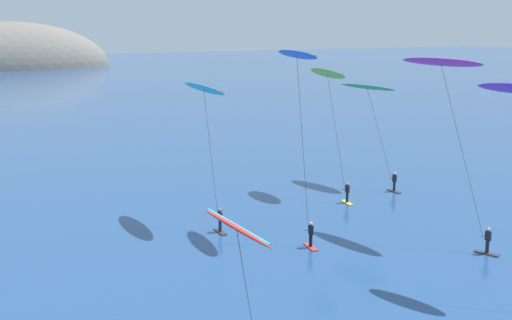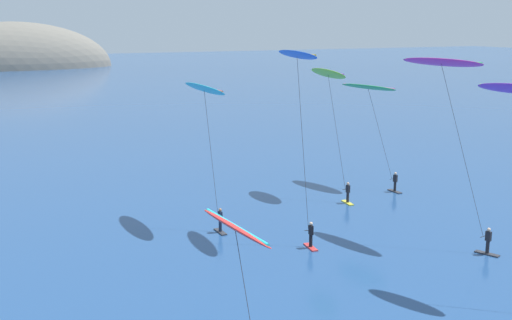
% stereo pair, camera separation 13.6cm
% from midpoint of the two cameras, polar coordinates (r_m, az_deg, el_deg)
% --- Properties ---
extents(kitesurfer_magenta, '(2.42, 7.94, 11.92)m').
position_cam_midpoint_polar(kitesurfer_magenta, '(42.37, 16.34, 7.09)').
color(kitesurfer_magenta, '#2D2D33').
rests_on(kitesurfer_magenta, ground).
extents(kitesurfer_green, '(2.80, 7.14, 8.95)m').
position_cam_midpoint_polar(kitesurfer_green, '(56.18, 9.95, 5.87)').
color(kitesurfer_green, '#2D2D33').
rests_on(kitesurfer_green, ground).
extents(kitesurfer_lime, '(1.56, 6.25, 10.54)m').
position_cam_midpoint_polar(kitesurfer_lime, '(52.21, 6.43, 6.81)').
color(kitesurfer_lime, yellow).
rests_on(kitesurfer_lime, ground).
extents(kitesurfer_red, '(1.30, 5.62, 6.82)m').
position_cam_midpoint_polar(kitesurfer_red, '(24.19, -1.64, -7.45)').
color(kitesurfer_red, silver).
rests_on(kitesurfer_red, ground).
extents(kitesurfer_blue, '(1.55, 5.88, 12.40)m').
position_cam_midpoint_polar(kitesurfer_blue, '(40.91, 3.67, 7.78)').
color(kitesurfer_blue, red).
rests_on(kitesurfer_blue, ground).
extents(kitesurfer_cyan, '(1.36, 6.34, 10.05)m').
position_cam_midpoint_polar(kitesurfer_cyan, '(44.18, -4.66, 5.52)').
color(kitesurfer_cyan, '#2D2D33').
rests_on(kitesurfer_cyan, ground).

